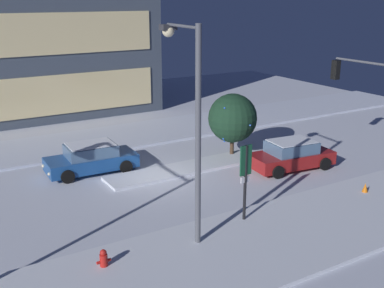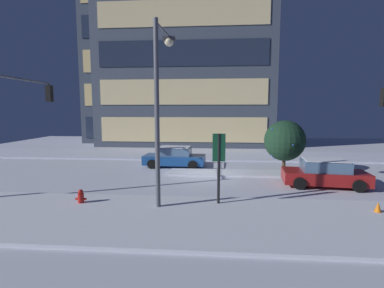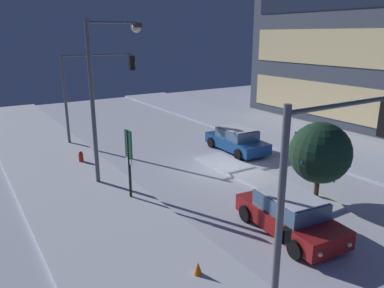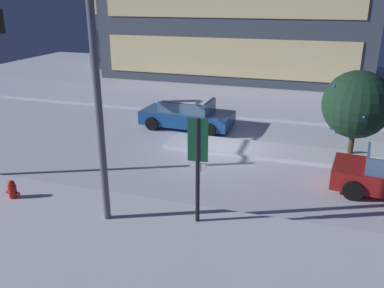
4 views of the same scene
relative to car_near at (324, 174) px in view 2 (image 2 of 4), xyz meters
The scene contains 14 objects.
ground 7.10m from the car_near, 162.32° to the left, with size 52.00×52.00×0.00m, color silver.
curb_strip_near 8.73m from the car_near, 140.69° to the right, with size 52.00×5.20×0.14m, color silver.
curb_strip_far 11.91m from the car_near, 124.47° to the left, with size 52.00×5.20×0.14m, color silver.
median_strip 5.27m from the car_near, 149.80° to the left, with size 9.00×1.80×0.14m, color silver.
office_tower_main 27.60m from the car_near, 113.60° to the left, with size 20.33×13.58×28.70m.
office_tower_secondary 29.76m from the car_near, 125.42° to the left, with size 12.95×8.73×20.26m.
car_near is the anchor object (origin of this frame).
car_far 10.22m from the car_near, 151.92° to the left, with size 4.65×2.28×1.49m.
traffic_light_corner_near_left 16.65m from the car_near, behind, with size 0.32×5.13×5.99m.
street_lamp_arched 10.12m from the car_near, 155.91° to the right, with size 0.56×2.61×7.78m.
fire_hydrant 12.61m from the car_near, 160.48° to the right, with size 0.48×0.26×0.74m.
parking_info_sign 7.10m from the car_near, 147.10° to the right, with size 0.55×0.12×3.19m.
decorated_tree_median 3.82m from the car_near, 113.97° to the left, with size 2.68×2.73×3.52m.
construction_cone 4.42m from the car_near, 83.70° to the right, with size 0.36×0.36×0.55m, color orange.
Camera 2 is at (0.70, -18.06, 4.18)m, focal length 26.68 mm.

